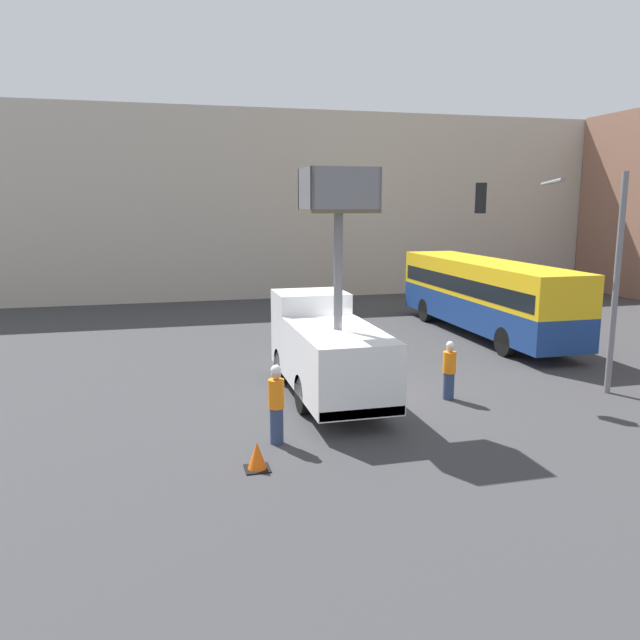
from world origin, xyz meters
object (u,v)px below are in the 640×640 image
object	(u,v)px
road_worker_near_truck	(276,404)
road_worker_directing	(449,371)
utility_truck	(327,346)
traffic_light_pole	(569,244)
city_bus	(484,292)
traffic_cone_near_truck	(257,457)

from	to	relation	value
road_worker_near_truck	road_worker_directing	bearing A→B (deg)	132.50
utility_truck	traffic_light_pole	world-z (taller)	traffic_light_pole
traffic_light_pole	road_worker_near_truck	distance (m)	10.07
utility_truck	city_bus	xyz separation A→B (m)	(8.89, 6.95, 0.33)
traffic_light_pole	road_worker_directing	world-z (taller)	traffic_light_pole
city_bus	traffic_cone_near_truck	size ratio (longest dim) A/B	19.06
traffic_light_pole	road_worker_directing	distance (m)	5.16
road_worker_directing	traffic_cone_near_truck	distance (m)	7.14
city_bus	traffic_cone_near_truck	distance (m)	16.42
utility_truck	road_worker_near_truck	size ratio (longest dim) A/B	3.39
road_worker_near_truck	city_bus	bearing A→B (deg)	153.79
traffic_light_pole	traffic_cone_near_truck	bearing A→B (deg)	-160.40
traffic_cone_near_truck	traffic_light_pole	bearing A→B (deg)	19.60
city_bus	road_worker_directing	world-z (taller)	city_bus
traffic_cone_near_truck	utility_truck	bearing A→B (deg)	58.48
utility_truck	road_worker_directing	xyz separation A→B (m)	(3.42, -0.99, -0.72)
city_bus	traffic_light_pole	xyz separation A→B (m)	(-1.77, -7.93, 2.55)
city_bus	road_worker_directing	xyz separation A→B (m)	(-5.47, -7.94, -1.05)
utility_truck	traffic_cone_near_truck	world-z (taller)	utility_truck
city_bus	traffic_light_pole	size ratio (longest dim) A/B	1.79
traffic_light_pole	traffic_cone_near_truck	world-z (taller)	traffic_light_pole
utility_truck	road_worker_near_truck	distance (m)	3.81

